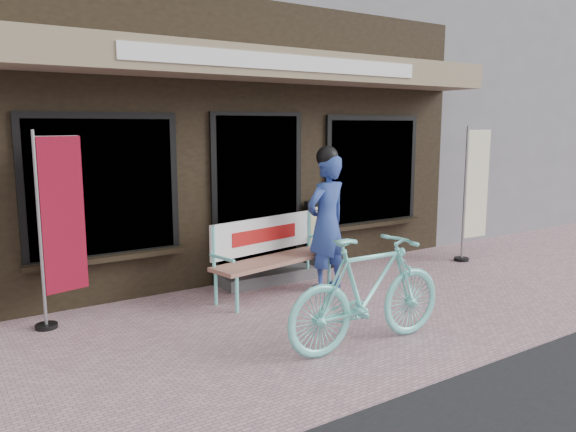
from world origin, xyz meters
TOP-DOWN VIEW (x-y plane):
  - ground at (0.00, 0.00)m, footprint 70.00×70.00m
  - storefront at (0.00, 4.96)m, footprint 7.00×6.77m
  - neighbor_right_near at (8.50, 5.50)m, footprint 10.00×7.00m
  - bench at (-0.22, 1.31)m, footprint 1.75×0.74m
  - person at (0.45, 1.07)m, footprint 0.68×0.51m
  - bicycle at (-0.35, -0.61)m, footprint 1.76×0.56m
  - nobori_red at (-2.56, 1.58)m, footprint 0.59×0.26m
  - nobori_cream at (3.26, 1.10)m, footprint 0.60×0.23m
  - menu_stand at (0.98, 1.89)m, footprint 0.50×0.13m

SIDE VIEW (x-z plane):
  - ground at x=0.00m, z-range 0.00..0.00m
  - menu_stand at x=0.98m, z-range 0.01..1.01m
  - bicycle at x=-0.35m, z-range 0.00..1.05m
  - bench at x=-0.22m, z-range 0.08..1.00m
  - person at x=0.45m, z-range -0.02..1.77m
  - nobori_red at x=-2.56m, z-range 0.03..2.02m
  - nobori_cream at x=3.26m, z-range 0.03..2.06m
  - neighbor_right_near at x=8.50m, z-range 0.00..5.60m
  - storefront at x=0.00m, z-range -0.01..5.99m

